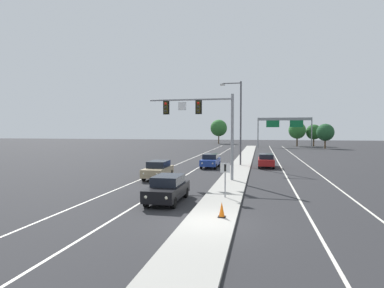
{
  "coord_description": "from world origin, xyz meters",
  "views": [
    {
      "loc": [
        2.27,
        -14.48,
        4.35
      ],
      "look_at": [
        -3.2,
        11.36,
        3.2
      ],
      "focal_mm": 30.22,
      "sensor_mm": 36.0,
      "label": 1
    }
  ],
  "objects_px": {
    "car_receding_red": "(266,160)",
    "traffic_cone_median_nose": "(222,210)",
    "tree_far_right_b": "(314,132)",
    "tree_far_left_c": "(219,128)",
    "tree_far_right_c": "(297,130)",
    "street_lamp_median": "(239,118)",
    "highway_sign_gantry": "(284,123)",
    "car_oncoming_blue": "(211,161)",
    "overhead_signal_mast": "(205,118)",
    "tree_far_right_a": "(325,132)",
    "car_oncoming_tan": "(158,170)",
    "median_sign_post": "(225,174)",
    "car_oncoming_black": "(168,188)"
  },
  "relations": [
    {
      "from": "tree_far_right_c",
      "to": "street_lamp_median",
      "type": "bearing_deg",
      "value": -103.45
    },
    {
      "from": "overhead_signal_mast",
      "to": "traffic_cone_median_nose",
      "type": "height_order",
      "value": "overhead_signal_mast"
    },
    {
      "from": "car_receding_red",
      "to": "car_oncoming_tan",
      "type": "bearing_deg",
      "value": -131.15
    },
    {
      "from": "car_oncoming_black",
      "to": "tree_far_right_c",
      "type": "xyz_separation_m",
      "value": [
        15.08,
        71.18,
        3.43
      ]
    },
    {
      "from": "car_receding_red",
      "to": "traffic_cone_median_nose",
      "type": "xyz_separation_m",
      "value": [
        -2.48,
        -23.09,
        -0.31
      ]
    },
    {
      "from": "overhead_signal_mast",
      "to": "car_receding_red",
      "type": "height_order",
      "value": "overhead_signal_mast"
    },
    {
      "from": "traffic_cone_median_nose",
      "to": "street_lamp_median",
      "type": "bearing_deg",
      "value": 91.8
    },
    {
      "from": "street_lamp_median",
      "to": "tree_far_left_c",
      "type": "distance_m",
      "value": 63.99
    },
    {
      "from": "overhead_signal_mast",
      "to": "tree_far_right_a",
      "type": "xyz_separation_m",
      "value": [
        19.49,
        53.11,
        -1.53
      ]
    },
    {
      "from": "overhead_signal_mast",
      "to": "street_lamp_median",
      "type": "height_order",
      "value": "street_lamp_median"
    },
    {
      "from": "median_sign_post",
      "to": "tree_far_right_a",
      "type": "height_order",
      "value": "tree_far_right_a"
    },
    {
      "from": "street_lamp_median",
      "to": "tree_far_left_c",
      "type": "bearing_deg",
      "value": 99.36
    },
    {
      "from": "street_lamp_median",
      "to": "overhead_signal_mast",
      "type": "bearing_deg",
      "value": -99.92
    },
    {
      "from": "car_receding_red",
      "to": "median_sign_post",
      "type": "bearing_deg",
      "value": -98.67
    },
    {
      "from": "car_oncoming_tan",
      "to": "median_sign_post",
      "type": "bearing_deg",
      "value": -47.74
    },
    {
      "from": "highway_sign_gantry",
      "to": "overhead_signal_mast",
      "type": "bearing_deg",
      "value": -100.5
    },
    {
      "from": "tree_far_right_b",
      "to": "tree_far_right_a",
      "type": "height_order",
      "value": "tree_far_right_b"
    },
    {
      "from": "traffic_cone_median_nose",
      "to": "car_oncoming_black",
      "type": "bearing_deg",
      "value": 137.79
    },
    {
      "from": "median_sign_post",
      "to": "car_oncoming_tan",
      "type": "xyz_separation_m",
      "value": [
        -6.79,
        7.47,
        -0.77
      ]
    },
    {
      "from": "overhead_signal_mast",
      "to": "car_oncoming_blue",
      "type": "distance_m",
      "value": 10.76
    },
    {
      "from": "tree_far_left_c",
      "to": "car_oncoming_black",
      "type": "bearing_deg",
      "value": -84.89
    },
    {
      "from": "car_oncoming_tan",
      "to": "tree_far_right_a",
      "type": "distance_m",
      "value": 57.96
    },
    {
      "from": "tree_far_right_a",
      "to": "overhead_signal_mast",
      "type": "bearing_deg",
      "value": -110.15
    },
    {
      "from": "car_receding_red",
      "to": "tree_far_right_c",
      "type": "xyz_separation_m",
      "value": [
        8.92,
        51.43,
        3.43
      ]
    },
    {
      "from": "tree_far_right_a",
      "to": "car_receding_red",
      "type": "bearing_deg",
      "value": -108.74
    },
    {
      "from": "median_sign_post",
      "to": "car_oncoming_tan",
      "type": "relative_size",
      "value": 0.49
    },
    {
      "from": "street_lamp_median",
      "to": "car_receding_red",
      "type": "xyz_separation_m",
      "value": [
        3.22,
        -0.64,
        -4.97
      ]
    },
    {
      "from": "street_lamp_median",
      "to": "traffic_cone_median_nose",
      "type": "bearing_deg",
      "value": -88.2
    },
    {
      "from": "car_oncoming_black",
      "to": "car_oncoming_tan",
      "type": "relative_size",
      "value": 0.99
    },
    {
      "from": "car_oncoming_tan",
      "to": "highway_sign_gantry",
      "type": "bearing_deg",
      "value": 75.32
    },
    {
      "from": "tree_far_right_c",
      "to": "tree_far_left_c",
      "type": "bearing_deg",
      "value": 151.3
    },
    {
      "from": "overhead_signal_mast",
      "to": "car_oncoming_blue",
      "type": "relative_size",
      "value": 1.63
    },
    {
      "from": "overhead_signal_mast",
      "to": "tree_far_right_a",
      "type": "distance_m",
      "value": 56.6
    },
    {
      "from": "car_oncoming_black",
      "to": "car_receding_red",
      "type": "distance_m",
      "value": 20.69
    },
    {
      "from": "car_oncoming_blue",
      "to": "traffic_cone_median_nose",
      "type": "xyz_separation_m",
      "value": [
        3.82,
        -21.48,
        -0.31
      ]
    },
    {
      "from": "tree_far_right_b",
      "to": "tree_far_right_a",
      "type": "bearing_deg",
      "value": -85.03
    },
    {
      "from": "highway_sign_gantry",
      "to": "tree_far_right_b",
      "type": "xyz_separation_m",
      "value": [
        8.03,
        6.71,
        -2.35
      ]
    },
    {
      "from": "car_oncoming_blue",
      "to": "tree_far_right_c",
      "type": "bearing_deg",
      "value": 73.98
    },
    {
      "from": "car_oncoming_blue",
      "to": "tree_far_right_b",
      "type": "xyz_separation_m",
      "value": [
        19.56,
        53.94,
        2.99
      ]
    },
    {
      "from": "car_oncoming_tan",
      "to": "tree_far_right_b",
      "type": "relative_size",
      "value": 0.77
    },
    {
      "from": "street_lamp_median",
      "to": "car_receding_red",
      "type": "height_order",
      "value": "street_lamp_median"
    },
    {
      "from": "car_oncoming_blue",
      "to": "traffic_cone_median_nose",
      "type": "height_order",
      "value": "car_oncoming_blue"
    },
    {
      "from": "tree_far_right_b",
      "to": "tree_far_left_c",
      "type": "height_order",
      "value": "tree_far_left_c"
    },
    {
      "from": "car_oncoming_tan",
      "to": "car_receding_red",
      "type": "distance_m",
      "value": 14.59
    },
    {
      "from": "traffic_cone_median_nose",
      "to": "highway_sign_gantry",
      "type": "height_order",
      "value": "highway_sign_gantry"
    },
    {
      "from": "car_oncoming_tan",
      "to": "overhead_signal_mast",
      "type": "bearing_deg",
      "value": -4.46
    },
    {
      "from": "car_receding_red",
      "to": "traffic_cone_median_nose",
      "type": "height_order",
      "value": "car_receding_red"
    },
    {
      "from": "tree_far_left_c",
      "to": "tree_far_right_b",
      "type": "bearing_deg",
      "value": -23.07
    },
    {
      "from": "street_lamp_median",
      "to": "car_oncoming_blue",
      "type": "bearing_deg",
      "value": -143.86
    },
    {
      "from": "tree_far_right_b",
      "to": "tree_far_left_c",
      "type": "distance_m",
      "value": 29.24
    }
  ]
}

